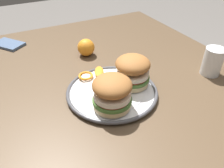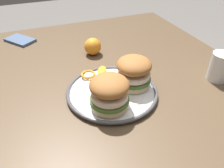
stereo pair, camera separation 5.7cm
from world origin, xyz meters
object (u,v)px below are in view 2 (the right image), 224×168
(sandwich_half_left, at_px, (134,71))
(sandwich_half_right, at_px, (109,91))
(dinner_plate, at_px, (112,92))
(dining_table, at_px, (124,124))
(whole_orange, at_px, (93,46))
(drinking_glass, at_px, (219,68))

(sandwich_half_left, distance_m, sandwich_half_right, 0.13)
(dinner_plate, bearing_deg, sandwich_half_right, 152.13)
(dining_table, bearing_deg, whole_orange, -1.52)
(dinner_plate, xyz_separation_m, sandwich_half_right, (-0.07, 0.04, 0.06))
(dining_table, relative_size, sandwich_half_right, 9.36)
(dining_table, relative_size, drinking_glass, 14.68)
(sandwich_half_right, bearing_deg, dining_table, -93.04)
(dinner_plate, distance_m, drinking_glass, 0.38)
(dinner_plate, height_order, sandwich_half_left, sandwich_half_left)
(whole_orange, bearing_deg, dining_table, 178.48)
(sandwich_half_right, distance_m, drinking_glass, 0.41)
(sandwich_half_right, xyz_separation_m, drinking_glass, (0.01, -0.41, -0.02))
(drinking_glass, distance_m, whole_orange, 0.49)
(sandwich_half_left, relative_size, drinking_glass, 1.53)
(dining_table, height_order, drinking_glass, drinking_glass)
(dinner_plate, xyz_separation_m, sandwich_half_left, (0.00, -0.08, 0.06))
(sandwich_half_left, xyz_separation_m, whole_orange, (0.28, 0.05, -0.03))
(dining_table, relative_size, dinner_plate, 5.02)
(sandwich_half_right, bearing_deg, sandwich_half_left, -58.17)
(dining_table, height_order, dinner_plate, dinner_plate)
(dinner_plate, height_order, drinking_glass, drinking_glass)
(dining_table, bearing_deg, dinner_plate, 12.99)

